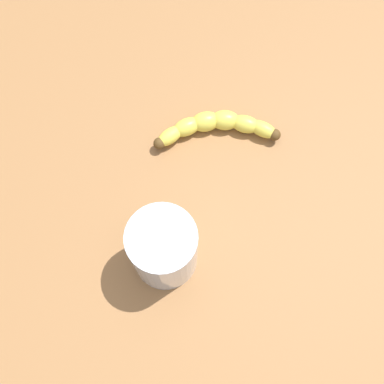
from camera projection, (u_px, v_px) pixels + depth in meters
The scene contains 3 objects.
wooden_tabletop at pixel (167, 177), 72.13cm from camera, with size 120.00×120.00×3.00cm, color #93643A.
banana at pixel (216, 126), 71.94cm from camera, with size 11.03×18.12×3.17cm.
smoothie_glass at pixel (164, 249), 61.00cm from camera, with size 9.10×9.10×11.19cm.
Camera 1 is at (26.11, -11.67, 67.88)cm, focal length 42.89 mm.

